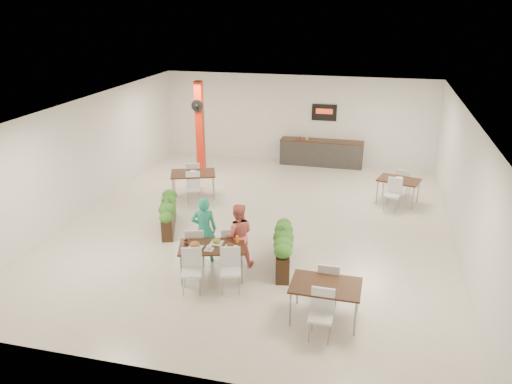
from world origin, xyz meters
TOP-DOWN VIEW (x-y plane):
  - ground at (0.00, 0.00)m, footprint 12.00×12.00m
  - room_shell at (0.00, 0.00)m, footprint 10.10×12.10m
  - red_column at (-3.00, 3.79)m, footprint 0.40×0.41m
  - service_counter at (1.00, 5.65)m, footprint 3.00×0.64m
  - main_table at (-0.36, -2.95)m, footprint 1.63×1.90m
  - diner_man at (-0.75, -2.29)m, footprint 0.66×0.53m
  - diner_woman at (0.05, -2.29)m, footprint 0.86×0.75m
  - planter_left at (-2.25, -0.86)m, footprint 0.85×1.68m
  - planter_right at (1.05, -2.07)m, footprint 0.66×1.86m
  - side_table_a at (-2.47, 1.58)m, footprint 1.56×1.67m
  - side_table_b at (3.66, 2.46)m, footprint 1.34×1.67m
  - side_table_c at (2.20, -3.93)m, footprint 1.31×1.63m

SIDE VIEW (x-z plane):
  - ground at x=0.00m, z-range 0.00..0.00m
  - planter_left at x=-2.25m, z-range 0.03..0.95m
  - service_counter at x=1.00m, z-range -0.61..1.59m
  - planter_right at x=1.05m, z-range 0.00..0.98m
  - side_table_b at x=3.66m, z-range 0.17..1.09m
  - side_table_c at x=2.20m, z-range 0.17..1.10m
  - main_table at x=-0.36m, z-range 0.17..1.10m
  - side_table_a at x=-2.47m, z-range 0.18..1.10m
  - diner_woman at x=0.05m, z-range 0.00..1.50m
  - diner_man at x=-0.75m, z-range 0.00..1.59m
  - red_column at x=-3.00m, z-range 0.04..3.24m
  - room_shell at x=0.00m, z-range 0.40..3.62m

